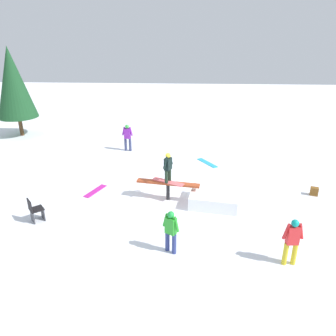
# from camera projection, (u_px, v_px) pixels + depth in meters

# --- Properties ---
(ground_plane) EXTENTS (60.00, 60.00, 0.00)m
(ground_plane) POSITION_uv_depth(u_px,v_px,m) (168.00, 199.00, 13.04)
(ground_plane) COLOR white
(rail_feature) EXTENTS (2.50, 0.68, 0.76)m
(rail_feature) POSITION_uv_depth(u_px,v_px,m) (168.00, 185.00, 12.79)
(rail_feature) COLOR black
(rail_feature) RESTS_ON ground
(snow_kicker_ramp) EXTENTS (2.02, 1.77, 0.52)m
(snow_kicker_ramp) POSITION_uv_depth(u_px,v_px,m) (214.00, 198.00, 12.59)
(snow_kicker_ramp) COLOR white
(snow_kicker_ramp) RESTS_ON ground
(main_rider_on_rail) EXTENTS (1.30, 0.83, 1.21)m
(main_rider_on_rail) POSITION_uv_depth(u_px,v_px,m) (168.00, 168.00, 12.52)
(main_rider_on_rail) COLOR #E56064
(main_rider_on_rail) RESTS_ON rail_feature
(bystander_red) EXTENTS (0.61, 0.23, 1.48)m
(bystander_red) POSITION_uv_depth(u_px,v_px,m) (292.00, 240.00, 9.14)
(bystander_red) COLOR gold
(bystander_red) RESTS_ON ground
(bystander_purple) EXTENTS (0.62, 0.24, 1.49)m
(bystander_purple) POSITION_uv_depth(u_px,v_px,m) (127.00, 136.00, 17.95)
(bystander_purple) COLOR navy
(bystander_purple) RESTS_ON ground
(bystander_green) EXTENTS (0.54, 0.40, 1.40)m
(bystander_green) POSITION_uv_depth(u_px,v_px,m) (171.00, 230.00, 9.68)
(bystander_green) COLOR navy
(bystander_green) RESTS_ON ground
(loose_snowboard_cyan) EXTENTS (1.02, 1.32, 0.02)m
(loose_snowboard_cyan) POSITION_uv_depth(u_px,v_px,m) (207.00, 163.00, 16.56)
(loose_snowboard_cyan) COLOR #28B1D7
(loose_snowboard_cyan) RESTS_ON ground
(loose_snowboard_magenta) EXTENTS (0.75, 1.27, 0.02)m
(loose_snowboard_magenta) POSITION_uv_depth(u_px,v_px,m) (95.00, 191.00, 13.69)
(loose_snowboard_magenta) COLOR #C32098
(loose_snowboard_magenta) RESTS_ON ground
(folding_chair) EXTENTS (0.62, 0.62, 0.88)m
(folding_chair) POSITION_uv_depth(u_px,v_px,m) (35.00, 211.00, 11.42)
(folding_chair) COLOR #3F3F44
(folding_chair) RESTS_ON ground
(backpack_on_snow) EXTENTS (0.35, 0.29, 0.34)m
(backpack_on_snow) POSITION_uv_depth(u_px,v_px,m) (314.00, 191.00, 13.31)
(backpack_on_snow) COLOR brown
(backpack_on_snow) RESTS_ON ground
(pine_tree_near) EXTENTS (2.37, 2.37, 5.39)m
(pine_tree_near) POSITION_uv_depth(u_px,v_px,m) (13.00, 83.00, 19.62)
(pine_tree_near) COLOR #4C331E
(pine_tree_near) RESTS_ON ground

